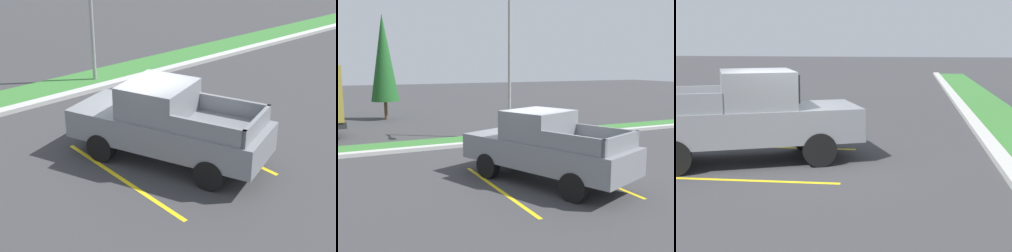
{
  "view_description": "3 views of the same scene",
  "coord_description": "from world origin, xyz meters",
  "views": [
    {
      "loc": [
        -7.73,
        -9.96,
        6.29
      ],
      "look_at": [
        0.27,
        -0.52,
        0.78
      ],
      "focal_mm": 54.13,
      "sensor_mm": 36.0,
      "label": 1
    },
    {
      "loc": [
        -5.79,
        -10.47,
        3.41
      ],
      "look_at": [
        -0.16,
        1.57,
        1.33
      ],
      "focal_mm": 41.83,
      "sensor_mm": 36.0,
      "label": 2
    },
    {
      "loc": [
        11.2,
        2.77,
        2.87
      ],
      "look_at": [
        -0.31,
        1.38,
        0.83
      ],
      "focal_mm": 54.87,
      "sensor_mm": 36.0,
      "label": 3
    }
  ],
  "objects": [
    {
      "name": "parking_line_far",
      "position": [
        1.54,
        -0.87,
        0.0
      ],
      "size": [
        0.12,
        4.8,
        0.01
      ],
      "primitive_type": "cube",
      "color": "yellow",
      "rests_on": "ground"
    },
    {
      "name": "parking_line_near",
      "position": [
        -1.56,
        -0.87,
        0.0
      ],
      "size": [
        0.12,
        4.8,
        0.01
      ],
      "primitive_type": "cube",
      "color": "yellow",
      "rests_on": "ground"
    },
    {
      "name": "curb_strip",
      "position": [
        0.0,
        5.0,
        0.07
      ],
      "size": [
        56.0,
        0.4,
        0.15
      ],
      "primitive_type": "cube",
      "color": "#B2B2AD",
      "rests_on": "ground"
    },
    {
      "name": "pickup_truck_main",
      "position": [
        -0.03,
        -0.82,
        1.04
      ],
      "size": [
        3.68,
        5.54,
        2.1
      ],
      "color": "black",
      "rests_on": "ground"
    },
    {
      "name": "ground_plane",
      "position": [
        0.0,
        0.0,
        0.0
      ],
      "size": [
        120.0,
        120.0,
        0.0
      ],
      "primitive_type": "plane",
      "color": "#38383A"
    }
  ]
}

